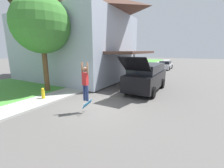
{
  "coord_description": "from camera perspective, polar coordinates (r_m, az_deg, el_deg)",
  "views": [
    {
      "loc": [
        4.43,
        -6.35,
        3.04
      ],
      "look_at": [
        0.47,
        0.78,
        1.21
      ],
      "focal_mm": 24.0,
      "sensor_mm": 36.0,
      "label": 1
    }
  ],
  "objects": [
    {
      "name": "sidewalk",
      "position": [
        15.03,
        -3.93,
        1.16
      ],
      "size": [
        1.8,
        80.0,
        0.1
      ],
      "color": "#9E9E99",
      "rests_on": "ground_plane"
    },
    {
      "name": "lawn_tree_near",
      "position": [
        12.21,
        -25.3,
        19.71
      ],
      "size": [
        3.98,
        3.98,
        6.71
      ],
      "color": "brown",
      "rests_on": "lawn"
    },
    {
      "name": "ground_plane",
      "position": [
        8.32,
        -5.53,
        -8.84
      ],
      "size": [
        120.0,
        120.0,
        0.0
      ],
      "primitive_type": "plane",
      "color": "#54514F"
    },
    {
      "name": "fire_hydrant",
      "position": [
        10.31,
        -24.78,
        -3.21
      ],
      "size": [
        0.2,
        0.2,
        0.68
      ],
      "color": "gold",
      "rests_on": "sidewalk"
    },
    {
      "name": "car_down_street",
      "position": [
        26.55,
        19.61,
        6.74
      ],
      "size": [
        1.91,
        4.43,
        1.33
      ],
      "color": "#B7B7BC",
      "rests_on": "ground_plane"
    },
    {
      "name": "skateboarder",
      "position": [
        7.3,
        -10.15,
        0.99
      ],
      "size": [
        0.41,
        0.22,
        1.89
      ],
      "color": "navy",
      "rests_on": "ground_plane"
    },
    {
      "name": "suv_parked",
      "position": [
        11.62,
        12.96,
        2.78
      ],
      "size": [
        2.12,
        5.7,
        2.7
      ],
      "color": "black",
      "rests_on": "ground_plane"
    },
    {
      "name": "skateboard",
      "position": [
        7.52,
        -9.43,
        -7.41
      ],
      "size": [
        0.26,
        0.81,
        0.29
      ],
      "color": "#236B99",
      "rests_on": "ground_plane"
    },
    {
      "name": "lawn",
      "position": [
        17.77,
        -15.94,
        2.46
      ],
      "size": [
        10.0,
        80.0,
        0.08
      ],
      "color": "#478E38",
      "rests_on": "ground_plane"
    },
    {
      "name": "house",
      "position": [
        17.37,
        -13.81,
        18.18
      ],
      "size": [
        13.6,
        9.39,
        9.16
      ],
      "color": "#99A3B2",
      "rests_on": "lawn"
    }
  ]
}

